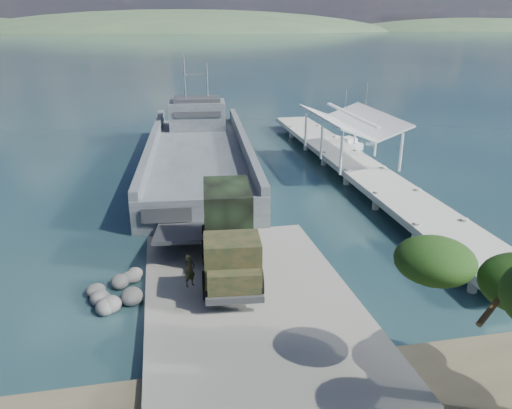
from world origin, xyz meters
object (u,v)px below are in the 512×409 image
object	(u,v)px
military_truck	(229,232)
soldier	(190,278)
pier	(353,157)
sailboat_far	(365,131)
sailboat_near	(344,143)
landing_craft	(199,160)

from	to	relation	value
military_truck	soldier	size ratio (longest dim) A/B	5.49
pier	sailboat_far	xyz separation A→B (m)	(7.67, 15.57, -1.27)
soldier	sailboat_near	distance (m)	34.81
sailboat_near	sailboat_far	size ratio (longest dim) A/B	1.00
landing_craft	sailboat_near	xyz separation A→B (m)	(16.41, 6.09, -0.53)
soldier	pier	bearing A→B (deg)	24.21
soldier	sailboat_far	size ratio (longest dim) A/B	0.26
pier	sailboat_near	world-z (taller)	sailboat_near
military_truck	pier	bearing A→B (deg)	55.97
military_truck	soldier	xyz separation A→B (m)	(-2.28, -2.39, -1.21)
pier	landing_craft	xyz separation A→B (m)	(-13.37, 4.19, -0.74)
military_truck	sailboat_far	world-z (taller)	sailboat_far
pier	landing_craft	world-z (taller)	landing_craft
landing_craft	soldier	xyz separation A→B (m)	(-2.44, -23.16, 0.46)
pier	sailboat_near	bearing A→B (deg)	73.53
landing_craft	military_truck	size ratio (longest dim) A/B	4.00
sailboat_far	landing_craft	bearing A→B (deg)	-161.15
pier	soldier	world-z (taller)	pier
pier	military_truck	bearing A→B (deg)	-129.20
military_truck	sailboat_near	bearing A→B (deg)	63.51
landing_craft	sailboat_far	size ratio (longest dim) A/B	5.80
sailboat_far	military_truck	bearing A→B (deg)	-132.96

